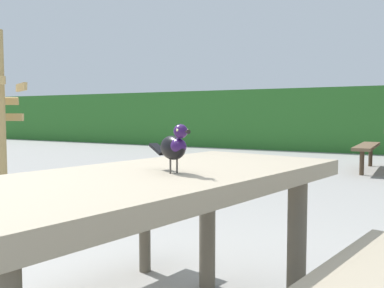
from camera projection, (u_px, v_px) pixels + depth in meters
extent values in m
cube|color=#2D6B28|center=(369.00, 120.00, 10.94)|extent=(28.00, 2.11, 1.63)
cube|color=gray|center=(150.00, 182.00, 1.57)|extent=(1.09, 1.91, 0.07)
cylinder|color=#635B4C|center=(207.00, 228.00, 2.31)|extent=(0.09, 0.09, 0.67)
cylinder|color=#635B4C|center=(297.00, 247.00, 1.97)|extent=(0.09, 0.09, 0.67)
cube|color=gray|center=(49.00, 226.00, 2.04)|extent=(0.60, 1.73, 0.05)
cylinder|color=#635B4C|center=(145.00, 240.00, 2.55)|extent=(0.07, 0.07, 0.39)
ellipsoid|color=black|center=(173.00, 148.00, 1.56)|extent=(0.16, 0.14, 0.09)
ellipsoid|color=#2D144C|center=(178.00, 147.00, 1.52)|extent=(0.09, 0.09, 0.06)
sphere|color=#2D144C|center=(181.00, 131.00, 1.50)|extent=(0.05, 0.05, 0.05)
sphere|color=#EAE08C|center=(187.00, 130.00, 1.50)|extent=(0.01, 0.01, 0.01)
sphere|color=#EAE08C|center=(178.00, 130.00, 1.48)|extent=(0.01, 0.01, 0.01)
cone|color=black|center=(186.00, 132.00, 1.46)|extent=(0.03, 0.03, 0.02)
cube|color=black|center=(158.00, 149.00, 1.66)|extent=(0.10, 0.08, 0.04)
cylinder|color=#47423D|center=(177.00, 166.00, 1.56)|extent=(0.01, 0.01, 0.05)
cylinder|color=#47423D|center=(170.00, 166.00, 1.55)|extent=(0.01, 0.01, 0.05)
cube|color=brown|center=(367.00, 146.00, 7.12)|extent=(0.28, 1.71, 0.05)
cylinder|color=#423324|center=(371.00, 156.00, 7.70)|extent=(0.07, 0.07, 0.39)
cylinder|color=#423324|center=(362.00, 163.00, 6.58)|extent=(0.07, 0.07, 0.39)
cube|color=tan|center=(21.00, 87.00, 4.40)|extent=(0.38, 0.22, 0.08)
cube|color=tan|center=(10.00, 117.00, 4.49)|extent=(0.31, 0.11, 0.08)
cube|color=tan|center=(1.00, 101.00, 4.50)|extent=(0.30, 0.28, 0.09)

